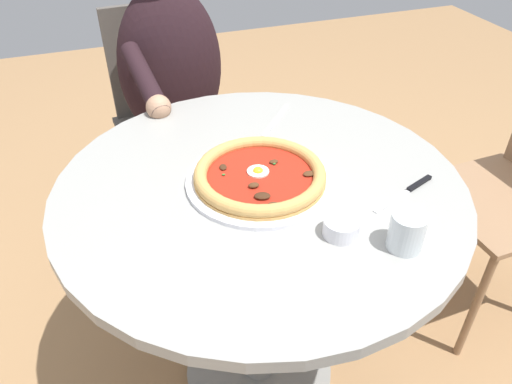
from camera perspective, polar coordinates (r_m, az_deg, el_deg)
name	(u,v)px	position (r m, az deg, el deg)	size (l,w,h in m)	color
ground_plane	(259,371)	(1.65, 0.32, -20.10)	(6.00, 6.00, 0.02)	#9E754C
dining_table	(260,236)	(1.21, 0.42, -5.18)	(0.92, 0.92, 0.73)	#999993
pizza_on_plate	(261,175)	(1.09, 0.55, 1.96)	(0.33, 0.33, 0.04)	white
water_glass	(406,234)	(0.96, 17.03, -4.64)	(0.07, 0.07, 0.08)	silver
steak_knife	(412,188)	(1.13, 17.61, 0.41)	(0.18, 0.08, 0.01)	silver
ramekin_capers	(341,227)	(0.97, 9.86, -3.99)	(0.07, 0.07, 0.04)	white
fork_utensil	(276,120)	(1.35, 2.34, 8.36)	(0.13, 0.15, 0.00)	#BCBCC1
diner_person	(177,124)	(1.79, -9.18, 7.82)	(0.36, 0.51, 1.16)	#282833
cafe_chair_diner	(166,105)	(1.91, -10.39, 9.92)	(0.42, 0.42, 0.87)	#504A45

